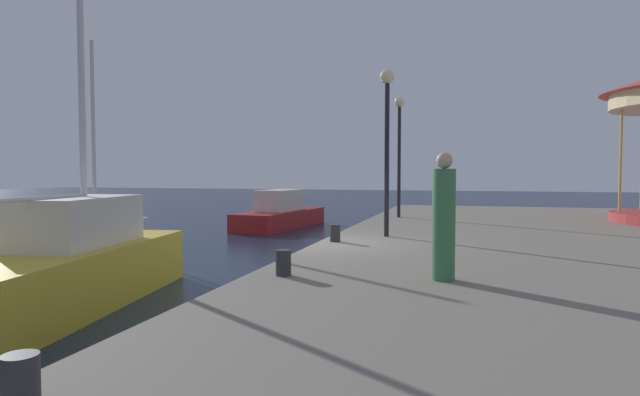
{
  "coord_description": "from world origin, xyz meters",
  "views": [
    {
      "loc": [
        3.34,
        -11.74,
        2.4
      ],
      "look_at": [
        -0.94,
        3.54,
        1.63
      ],
      "focal_mm": 29.97,
      "sensor_mm": 36.0,
      "label": 1
    }
  ],
  "objects_px": {
    "sailboat_white": "(68,230)",
    "sailboat_yellow": "(69,265)",
    "bollard_center": "(335,233)",
    "bollard_south": "(21,385)",
    "motorboat_red": "(280,214)",
    "lamp_post_mid_promenade": "(399,135)",
    "bollard_north": "(283,263)",
    "person_by_the_water": "(444,220)",
    "lamp_post_near_edge": "(387,122)"
  },
  "relations": [
    {
      "from": "lamp_post_mid_promenade",
      "to": "person_by_the_water",
      "type": "distance_m",
      "value": 11.33
    },
    {
      "from": "motorboat_red",
      "to": "sailboat_yellow",
      "type": "relative_size",
      "value": 0.97
    },
    {
      "from": "sailboat_white",
      "to": "bollard_center",
      "type": "relative_size",
      "value": 16.7
    },
    {
      "from": "bollard_center",
      "to": "bollard_south",
      "type": "bearing_deg",
      "value": -89.16
    },
    {
      "from": "motorboat_red",
      "to": "sailboat_yellow",
      "type": "height_order",
      "value": "sailboat_yellow"
    },
    {
      "from": "lamp_post_mid_promenade",
      "to": "bollard_south",
      "type": "bearing_deg",
      "value": -91.49
    },
    {
      "from": "lamp_post_mid_promenade",
      "to": "bollard_center",
      "type": "bearing_deg",
      "value": -94.45
    },
    {
      "from": "bollard_south",
      "to": "person_by_the_water",
      "type": "relative_size",
      "value": 0.21
    },
    {
      "from": "motorboat_red",
      "to": "lamp_post_near_edge",
      "type": "bearing_deg",
      "value": -55.41
    },
    {
      "from": "sailboat_yellow",
      "to": "lamp_post_mid_promenade",
      "type": "distance_m",
      "value": 12.34
    },
    {
      "from": "sailboat_white",
      "to": "person_by_the_water",
      "type": "distance_m",
      "value": 12.76
    },
    {
      "from": "lamp_post_near_edge",
      "to": "bollard_center",
      "type": "height_order",
      "value": "lamp_post_near_edge"
    },
    {
      "from": "bollard_north",
      "to": "sailboat_white",
      "type": "bearing_deg",
      "value": 147.33
    },
    {
      "from": "lamp_post_mid_promenade",
      "to": "sailboat_yellow",
      "type": "bearing_deg",
      "value": -111.91
    },
    {
      "from": "bollard_north",
      "to": "bollard_center",
      "type": "xyz_separation_m",
      "value": [
        -0.21,
        4.14,
        0.0
      ]
    },
    {
      "from": "sailboat_white",
      "to": "bollard_north",
      "type": "bearing_deg",
      "value": -32.67
    },
    {
      "from": "motorboat_red",
      "to": "lamp_post_near_edge",
      "type": "relative_size",
      "value": 1.4
    },
    {
      "from": "bollard_center",
      "to": "bollard_south",
      "type": "height_order",
      "value": "same"
    },
    {
      "from": "bollard_south",
      "to": "person_by_the_water",
      "type": "height_order",
      "value": "person_by_the_water"
    },
    {
      "from": "lamp_post_mid_promenade",
      "to": "bollard_south",
      "type": "relative_size",
      "value": 10.66
    },
    {
      "from": "bollard_center",
      "to": "bollard_south",
      "type": "distance_m",
      "value": 9.09
    },
    {
      "from": "lamp_post_near_edge",
      "to": "bollard_north",
      "type": "relative_size",
      "value": 10.33
    },
    {
      "from": "sailboat_yellow",
      "to": "lamp_post_near_edge",
      "type": "relative_size",
      "value": 1.45
    },
    {
      "from": "lamp_post_mid_promenade",
      "to": "sailboat_white",
      "type": "bearing_deg",
      "value": -149.89
    },
    {
      "from": "sailboat_white",
      "to": "sailboat_yellow",
      "type": "height_order",
      "value": "sailboat_white"
    },
    {
      "from": "person_by_the_water",
      "to": "bollard_south",
      "type": "bearing_deg",
      "value": -115.15
    },
    {
      "from": "sailboat_yellow",
      "to": "lamp_post_near_edge",
      "type": "height_order",
      "value": "sailboat_yellow"
    },
    {
      "from": "sailboat_yellow",
      "to": "bollard_center",
      "type": "relative_size",
      "value": 15.0
    },
    {
      "from": "sailboat_yellow",
      "to": "bollard_south",
      "type": "xyz_separation_m",
      "value": [
        4.05,
        -5.12,
        0.26
      ]
    },
    {
      "from": "sailboat_yellow",
      "to": "person_by_the_water",
      "type": "xyz_separation_m",
      "value": [
        6.52,
        0.15,
        0.94
      ]
    },
    {
      "from": "sailboat_white",
      "to": "lamp_post_near_edge",
      "type": "xyz_separation_m",
      "value": [
        9.85,
        -0.36,
        3.02
      ]
    },
    {
      "from": "sailboat_white",
      "to": "bollard_north",
      "type": "xyz_separation_m",
      "value": [
        9.06,
        -5.81,
        0.38
      ]
    },
    {
      "from": "sailboat_white",
      "to": "lamp_post_near_edge",
      "type": "height_order",
      "value": "sailboat_white"
    },
    {
      "from": "lamp_post_near_edge",
      "to": "bollard_north",
      "type": "height_order",
      "value": "lamp_post_near_edge"
    },
    {
      "from": "sailboat_white",
      "to": "lamp_post_near_edge",
      "type": "distance_m",
      "value": 10.3
    },
    {
      "from": "motorboat_red",
      "to": "bollard_north",
      "type": "distance_m",
      "value": 14.95
    },
    {
      "from": "person_by_the_water",
      "to": "lamp_post_near_edge",
      "type": "bearing_deg",
      "value": 107.51
    },
    {
      "from": "lamp_post_mid_promenade",
      "to": "person_by_the_water",
      "type": "xyz_separation_m",
      "value": [
        2.05,
        -10.95,
        -2.03
      ]
    },
    {
      "from": "lamp_post_near_edge",
      "to": "lamp_post_mid_promenade",
      "type": "distance_m",
      "value": 5.84
    },
    {
      "from": "lamp_post_mid_promenade",
      "to": "bollard_center",
      "type": "distance_m",
      "value": 7.65
    },
    {
      "from": "sailboat_white",
      "to": "motorboat_red",
      "type": "bearing_deg",
      "value": 64.46
    },
    {
      "from": "sailboat_yellow",
      "to": "lamp_post_near_edge",
      "type": "bearing_deg",
      "value": 47.17
    },
    {
      "from": "lamp_post_near_edge",
      "to": "bollard_north",
      "type": "bearing_deg",
      "value": -98.17
    },
    {
      "from": "sailboat_white",
      "to": "bollard_south",
      "type": "bearing_deg",
      "value": -50.13
    },
    {
      "from": "lamp_post_near_edge",
      "to": "person_by_the_water",
      "type": "height_order",
      "value": "lamp_post_near_edge"
    },
    {
      "from": "motorboat_red",
      "to": "bollard_center",
      "type": "height_order",
      "value": "motorboat_red"
    },
    {
      "from": "motorboat_red",
      "to": "lamp_post_mid_promenade",
      "type": "distance_m",
      "value": 6.89
    },
    {
      "from": "bollard_south",
      "to": "lamp_post_near_edge",
      "type": "bearing_deg",
      "value": 85.3
    },
    {
      "from": "lamp_post_near_edge",
      "to": "person_by_the_water",
      "type": "xyz_separation_m",
      "value": [
        1.62,
        -5.13,
        -1.95
      ]
    },
    {
      "from": "sailboat_white",
      "to": "person_by_the_water",
      "type": "xyz_separation_m",
      "value": [
        11.47,
        -5.5,
        1.07
      ]
    }
  ]
}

